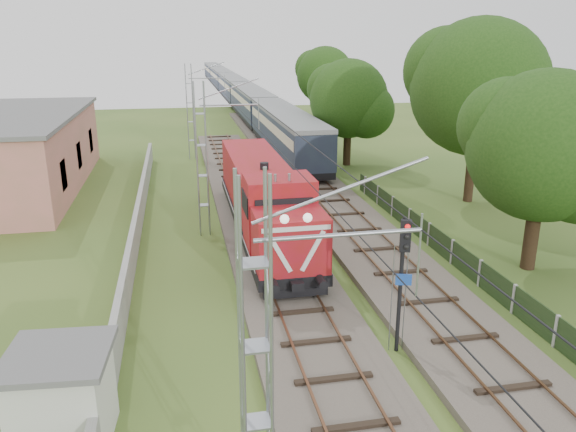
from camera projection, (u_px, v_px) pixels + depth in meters
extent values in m
plane|color=#38551F|center=(311.00, 341.00, 19.48)|extent=(140.00, 140.00, 0.00)
cube|color=#6B6054|center=(276.00, 262.00, 25.98)|extent=(4.20, 70.00, 0.30)
cube|color=black|center=(276.00, 258.00, 25.92)|extent=(2.40, 70.00, 0.10)
cube|color=brown|center=(258.00, 257.00, 25.74)|extent=(0.08, 70.00, 0.05)
cube|color=brown|center=(294.00, 255.00, 26.05)|extent=(0.08, 70.00, 0.05)
cube|color=#6B6054|center=(315.00, 187.00, 39.05)|extent=(4.20, 80.00, 0.30)
cube|color=black|center=(315.00, 184.00, 38.99)|extent=(2.40, 80.00, 0.10)
cube|color=brown|center=(303.00, 183.00, 38.81)|extent=(0.08, 80.00, 0.05)
cube|color=brown|center=(326.00, 182.00, 39.13)|extent=(0.08, 80.00, 0.05)
cylinder|color=gray|center=(340.00, 235.00, 9.66)|extent=(3.00, 0.08, 0.08)
cylinder|color=gray|center=(229.00, 105.00, 28.36)|extent=(3.00, 0.08, 0.08)
cylinder|color=gray|center=(207.00, 78.00, 47.06)|extent=(3.00, 0.08, 0.08)
cylinder|color=black|center=(259.00, 130.00, 29.03)|extent=(0.03, 70.00, 0.03)
cylinder|color=black|center=(259.00, 104.00, 28.64)|extent=(0.03, 70.00, 0.03)
cube|color=#9E9E99|center=(137.00, 224.00, 29.27)|extent=(0.25, 40.00, 1.50)
cube|color=#D17570|center=(18.00, 153.00, 38.40)|extent=(8.00, 20.00, 5.00)
cube|color=#606060|center=(12.00, 115.00, 37.61)|extent=(8.40, 20.40, 0.25)
cube|color=black|center=(63.00, 175.00, 33.61)|extent=(0.10, 1.60, 1.80)
cube|color=black|center=(79.00, 155.00, 39.21)|extent=(0.10, 1.60, 1.80)
cube|color=black|center=(90.00, 141.00, 44.82)|extent=(0.10, 1.60, 1.80)
cube|color=black|center=(480.00, 273.00, 23.58)|extent=(0.05, 32.00, 1.15)
cube|color=#9E9E99|center=(365.00, 185.00, 37.60)|extent=(0.12, 0.12, 1.20)
cube|color=black|center=(263.00, 219.00, 29.40)|extent=(2.94, 16.64, 0.49)
cube|color=black|center=(282.00, 262.00, 24.45)|extent=(2.15, 3.52, 0.49)
cube|color=black|center=(250.00, 197.00, 34.52)|extent=(2.15, 3.52, 0.49)
cube|color=black|center=(295.00, 292.00, 21.83)|extent=(2.54, 0.24, 0.34)
cube|color=maroon|center=(290.00, 240.00, 22.35)|extent=(2.84, 2.45, 2.25)
sphere|color=white|center=(284.00, 219.00, 20.78)|extent=(0.35, 0.35, 0.35)
sphere|color=white|center=(308.00, 218.00, 20.94)|extent=(0.35, 0.35, 0.35)
cube|color=silver|center=(280.00, 253.00, 21.08)|extent=(0.98, 0.06, 1.64)
cube|color=silver|center=(313.00, 251.00, 21.32)|extent=(0.98, 0.06, 1.64)
cube|color=silver|center=(296.00, 229.00, 20.92)|extent=(2.64, 0.06, 0.18)
cube|color=maroon|center=(279.00, 212.00, 24.45)|extent=(2.94, 2.35, 3.13)
cube|color=black|center=(284.00, 209.00, 23.19)|extent=(2.45, 0.06, 0.88)
cube|color=maroon|center=(256.00, 180.00, 31.18)|extent=(2.74, 11.84, 2.54)
cylinder|color=black|center=(264.00, 166.00, 27.96)|extent=(0.43, 0.43, 0.39)
cylinder|color=gray|center=(275.00, 178.00, 23.15)|extent=(0.12, 0.12, 0.34)
cylinder|color=gray|center=(289.00, 178.00, 23.26)|extent=(0.12, 0.12, 0.34)
cube|color=black|center=(286.00, 148.00, 48.65)|extent=(2.86, 21.68, 0.49)
cube|color=#293544|center=(286.00, 130.00, 48.17)|extent=(2.96, 21.68, 2.66)
cube|color=beige|center=(286.00, 124.00, 48.02)|extent=(3.00, 20.82, 0.74)
cube|color=slate|center=(286.00, 113.00, 47.72)|extent=(3.01, 21.68, 0.34)
cube|color=black|center=(251.00, 115.00, 69.84)|extent=(2.86, 21.68, 0.49)
cube|color=#293544|center=(251.00, 102.00, 69.36)|extent=(2.96, 21.68, 2.66)
cube|color=beige|center=(251.00, 98.00, 69.21)|extent=(3.00, 20.82, 0.74)
cube|color=slate|center=(251.00, 90.00, 68.91)|extent=(3.01, 21.68, 0.34)
cube|color=black|center=(233.00, 97.00, 91.03)|extent=(2.86, 21.68, 0.49)
cube|color=#293544|center=(233.00, 87.00, 90.55)|extent=(2.96, 21.68, 2.66)
cube|color=beige|center=(233.00, 84.00, 90.40)|extent=(3.00, 20.82, 0.74)
cube|color=slate|center=(232.00, 77.00, 90.10)|extent=(3.01, 21.68, 0.34)
cube|color=black|center=(221.00, 86.00, 112.22)|extent=(2.86, 21.68, 0.49)
cube|color=#293544|center=(221.00, 78.00, 111.74)|extent=(2.96, 21.68, 2.66)
cube|color=beige|center=(221.00, 75.00, 111.59)|extent=(3.00, 20.82, 0.74)
cube|color=slate|center=(221.00, 70.00, 111.29)|extent=(3.01, 21.68, 0.34)
cube|color=black|center=(214.00, 78.00, 133.41)|extent=(2.86, 21.68, 0.49)
cube|color=#293544|center=(213.00, 71.00, 132.94)|extent=(2.96, 21.68, 2.66)
cube|color=beige|center=(213.00, 69.00, 132.79)|extent=(3.00, 20.82, 0.74)
cube|color=slate|center=(213.00, 65.00, 132.49)|extent=(3.01, 21.68, 0.34)
cylinder|color=black|center=(400.00, 286.00, 18.16)|extent=(0.13, 0.13, 4.72)
cube|color=black|center=(406.00, 236.00, 17.48)|extent=(0.38, 0.29, 1.04)
sphere|color=red|center=(408.00, 227.00, 17.28)|extent=(0.17, 0.17, 0.17)
sphere|color=black|center=(407.00, 237.00, 17.38)|extent=(0.17, 0.17, 0.17)
sphere|color=black|center=(406.00, 247.00, 17.48)|extent=(0.17, 0.17, 0.17)
cube|color=#1A45A0|center=(404.00, 280.00, 17.98)|extent=(0.51, 0.19, 0.38)
cube|color=silver|center=(63.00, 402.00, 14.26)|extent=(2.38, 2.38, 2.44)
cube|color=#606060|center=(57.00, 356.00, 13.85)|extent=(2.74, 2.74, 0.17)
cylinder|color=#3E2A19|center=(533.00, 227.00, 25.05)|extent=(0.63, 0.63, 3.99)
sphere|color=#1A3A10|center=(544.00, 146.00, 23.95)|extent=(6.54, 6.54, 6.54)
sphere|color=#1A3A10|center=(507.00, 126.00, 24.58)|extent=(4.25, 4.25, 4.25)
cylinder|color=#3E2A19|center=(471.00, 162.00, 35.39)|extent=(0.58, 0.58, 5.09)
sphere|color=#1A3A10|center=(479.00, 87.00, 33.98)|extent=(8.33, 8.33, 8.33)
sphere|color=#1A3A10|center=(513.00, 108.00, 33.47)|extent=(5.83, 5.83, 5.83)
sphere|color=#1A3A10|center=(447.00, 71.00, 34.80)|extent=(5.41, 5.41, 5.41)
cylinder|color=#3E2A19|center=(347.00, 142.00, 45.88)|extent=(0.62, 0.62, 3.83)
sphere|color=#1A3A10|center=(349.00, 99.00, 44.82)|extent=(6.27, 6.27, 6.27)
sphere|color=#1A3A10|center=(367.00, 111.00, 44.44)|extent=(4.39, 4.39, 4.39)
sphere|color=#1A3A10|center=(332.00, 89.00, 45.43)|extent=(4.07, 4.07, 4.07)
cylinder|color=#3E2A19|center=(324.00, 107.00, 67.65)|extent=(0.49, 0.49, 4.11)
sphere|color=#1A3A10|center=(325.00, 75.00, 66.52)|extent=(6.73, 6.73, 6.73)
sphere|color=#1A3A10|center=(338.00, 84.00, 66.11)|extent=(4.71, 4.71, 4.71)
sphere|color=#1A3A10|center=(313.00, 68.00, 67.17)|extent=(4.37, 4.37, 4.37)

